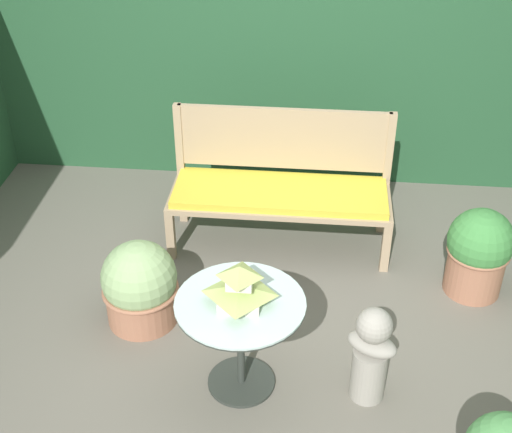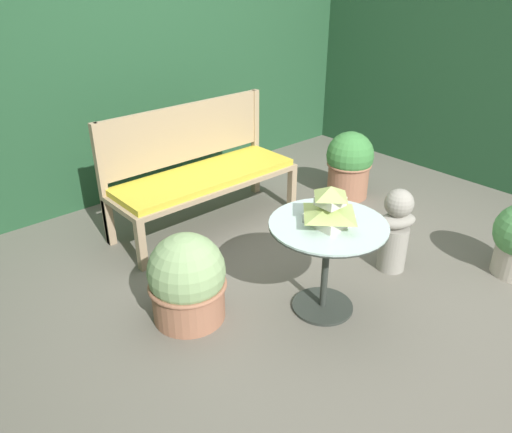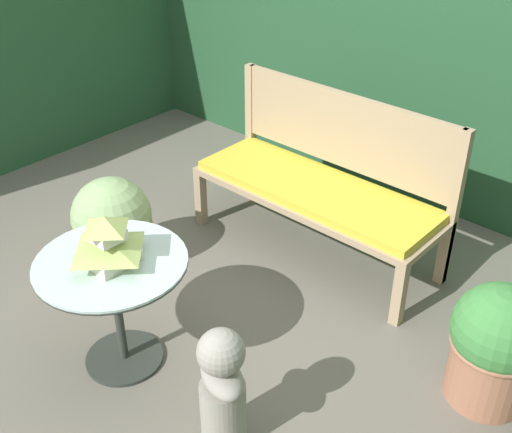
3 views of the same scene
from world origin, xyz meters
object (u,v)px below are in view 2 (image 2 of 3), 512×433
(pagoda_birdhouse, at_px, (330,208))
(potted_plant_patio_mid, at_px, (349,164))
(patio_table, at_px, (327,242))
(garden_bust, at_px, (395,229))
(garden_bench, at_px, (205,180))
(potted_plant_bench_right, at_px, (187,281))

(pagoda_birdhouse, bearing_deg, potted_plant_patio_mid, 34.37)
(patio_table, distance_m, pagoda_birdhouse, 0.24)
(pagoda_birdhouse, distance_m, garden_bust, 0.84)
(garden_bench, bearing_deg, potted_plant_bench_right, -131.79)
(garden_bench, distance_m, potted_plant_bench_right, 1.25)
(patio_table, height_order, potted_plant_patio_mid, potted_plant_patio_mid)
(patio_table, height_order, garden_bust, garden_bust)
(pagoda_birdhouse, bearing_deg, garden_bust, -1.13)
(garden_bench, relative_size, potted_plant_bench_right, 2.74)
(potted_plant_bench_right, relative_size, potted_plant_patio_mid, 0.92)
(potted_plant_patio_mid, bearing_deg, garden_bench, 163.12)
(pagoda_birdhouse, height_order, garden_bust, pagoda_birdhouse)
(garden_bench, xyz_separation_m, potted_plant_patio_mid, (1.36, -0.41, -0.09))
(pagoda_birdhouse, distance_m, potted_plant_patio_mid, 1.84)
(garden_bench, bearing_deg, pagoda_birdhouse, -94.89)
(potted_plant_bench_right, xyz_separation_m, potted_plant_patio_mid, (2.19, 0.51, 0.05))
(patio_table, relative_size, potted_plant_bench_right, 1.24)
(pagoda_birdhouse, distance_m, potted_plant_bench_right, 0.98)
(patio_table, relative_size, pagoda_birdhouse, 2.40)
(patio_table, bearing_deg, garden_bust, -1.13)
(garden_bench, height_order, potted_plant_bench_right, potted_plant_bench_right)
(garden_bust, bearing_deg, garden_bench, 138.49)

